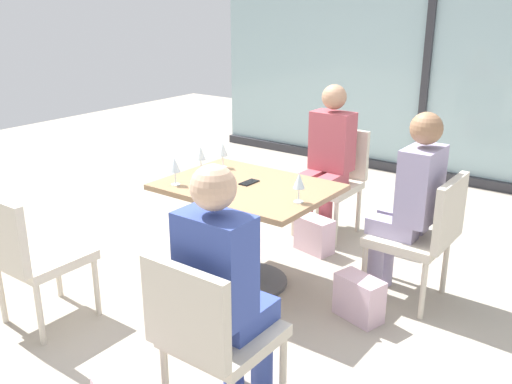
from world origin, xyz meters
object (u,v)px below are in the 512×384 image
object	(u,v)px
wine_glass_2	(175,166)
handbag_2	(359,298)
person_front_right	(224,281)
chair_near_window	(334,175)
wine_glass_1	(299,182)
chair_front_left	(29,252)
person_far_right	(410,198)
handbag_0	(314,235)
wine_glass_0	(223,150)
person_near_window	(328,154)
cell_phone_on_table	(249,182)
chair_far_right	(424,231)
coffee_cup	(222,183)
wine_glass_3	(201,154)
dining_table_main	(247,214)
chair_front_right	(210,331)

from	to	relation	value
wine_glass_2	handbag_2	bearing A→B (deg)	14.99
person_front_right	chair_near_window	bearing A→B (deg)	107.04
wine_glass_1	wine_glass_2	bearing A→B (deg)	-166.65
chair_front_left	person_far_right	xyz separation A→B (m)	(1.65, 1.67, 0.20)
chair_front_left	handbag_0	size ratio (longest dim) A/B	2.90
wine_glass_1	handbag_2	world-z (taller)	wine_glass_1
person_front_right	wine_glass_0	world-z (taller)	person_front_right
person_near_window	cell_phone_on_table	size ratio (longest dim) A/B	8.75
wine_glass_0	chair_near_window	bearing A→B (deg)	68.61
chair_far_right	person_far_right	size ratio (longest dim) A/B	0.69
chair_front_left	person_near_window	xyz separation A→B (m)	(0.70, 2.29, 0.20)
chair_near_window	coffee_cup	world-z (taller)	chair_near_window
wine_glass_3	handbag_2	distance (m)	1.47
dining_table_main	chair_near_window	bearing A→B (deg)	90.00
wine_glass_1	handbag_0	distance (m)	1.15
chair_far_right	person_front_right	bearing A→B (deg)	-102.78
person_front_right	person_far_right	world-z (taller)	same
wine_glass_3	chair_near_window	bearing A→B (deg)	69.08
chair_front_right	wine_glass_2	distance (m)	1.46
wine_glass_1	person_front_right	bearing A→B (deg)	-76.41
chair_far_right	handbag_0	world-z (taller)	chair_far_right
wine_glass_0	cell_phone_on_table	distance (m)	0.44
handbag_0	chair_front_right	bearing A→B (deg)	-61.25
chair_front_right	chair_front_left	world-z (taller)	same
person_far_right	wine_glass_0	size ratio (longest dim) A/B	6.81
dining_table_main	wine_glass_0	bearing A→B (deg)	150.83
person_near_window	handbag_0	distance (m)	0.67
person_front_right	wine_glass_2	world-z (taller)	person_front_right
dining_table_main	wine_glass_0	size ratio (longest dim) A/B	6.01
person_front_right	wine_glass_2	bearing A→B (deg)	143.34
chair_near_window	handbag_2	world-z (taller)	chair_near_window
chair_front_right	handbag_2	world-z (taller)	chair_front_right
chair_front_left	coffee_cup	distance (m)	1.23
wine_glass_2	coffee_cup	bearing A→B (deg)	18.70
person_far_right	handbag_0	size ratio (longest dim) A/B	4.20
chair_far_right	wine_glass_3	xyz separation A→B (m)	(-1.50, -0.43, 0.37)
dining_table_main	handbag_0	size ratio (longest dim) A/B	3.71
wine_glass_3	handbag_0	distance (m)	1.14
chair_near_window	handbag_0	distance (m)	0.60
chair_front_left	wine_glass_3	xyz separation A→B (m)	(0.26, 1.24, 0.37)
dining_table_main	chair_far_right	bearing A→B (deg)	24.07
chair_near_window	coffee_cup	size ratio (longest dim) A/B	9.67
chair_near_window	chair_far_right	size ratio (longest dim) A/B	1.00
dining_table_main	wine_glass_3	xyz separation A→B (m)	(-0.44, 0.04, 0.34)
coffee_cup	cell_phone_on_table	world-z (taller)	coffee_cup
person_near_window	coffee_cup	size ratio (longest dim) A/B	14.00
handbag_0	handbag_2	xyz separation A→B (m)	(0.74, -0.69, 0.00)
wine_glass_2	handbag_2	size ratio (longest dim) A/B	0.62
wine_glass_1	wine_glass_2	world-z (taller)	same
chair_front_left	cell_phone_on_table	size ratio (longest dim) A/B	6.04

